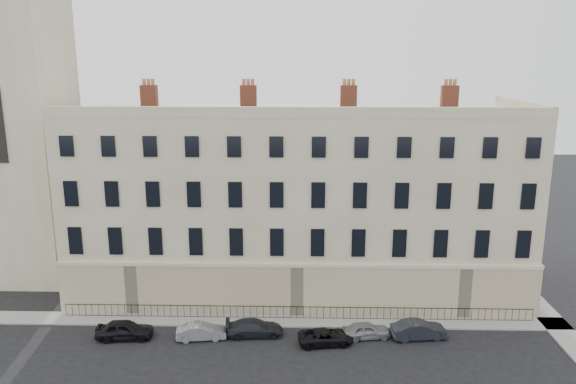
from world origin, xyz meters
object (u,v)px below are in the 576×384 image
Objects in this scene: car_d at (326,337)px; car_f at (419,330)px; car_c at (255,328)px; car_a at (125,330)px; car_e at (366,330)px; car_b at (201,331)px.

car_d is 6.61m from car_f.
car_c is 1.06× the size of car_d.
car_a is 20.55m from car_f.
car_a is 1.17× the size of car_e.
car_b is 0.85× the size of car_c.
car_d is at bearing 90.80° from car_f.
car_f is (6.54, 0.96, 0.11)m from car_d.
car_f is (20.54, 0.55, -0.03)m from car_a.
car_d is 0.98× the size of car_f.
car_a is 1.03× the size of car_d.
car_e is at bearing -95.92° from car_b.
car_c is 11.52m from car_f.
car_f reaches higher than car_d.
car_a is at bearing 82.52° from car_b.
car_b is 3.72m from car_c.
car_a is 1.14× the size of car_b.
car_a reaches higher than car_d.
car_f is at bearing -92.88° from car_a.
car_c reaches higher than car_e.
car_d is at bearing 98.47° from car_e.
car_c reaches higher than car_b.
car_c is 1.04× the size of car_f.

